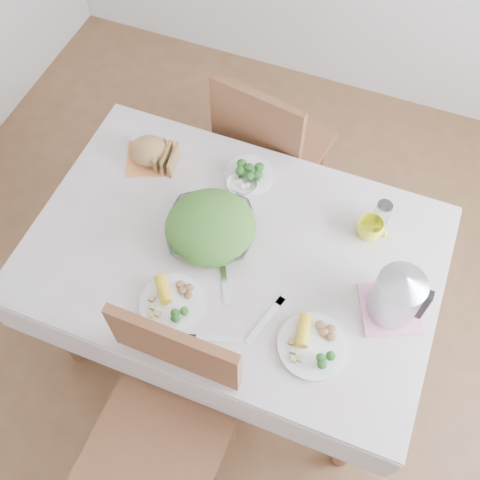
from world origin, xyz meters
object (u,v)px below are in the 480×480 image
(dinner_plate_right, at_px, (313,346))
(dining_table, at_px, (234,296))
(salad_bowl, at_px, (211,231))
(yellow_mug, at_px, (370,228))
(electric_kettle, at_px, (397,294))
(chair_far, at_px, (275,149))
(dinner_plate_left, at_px, (172,303))
(chair_near, at_px, (161,441))

(dinner_plate_right, bearing_deg, dining_table, 147.29)
(salad_bowl, height_order, yellow_mug, yellow_mug)
(dinner_plate_right, bearing_deg, electric_kettle, 47.94)
(chair_far, bearing_deg, dinner_plate_left, 97.84)
(chair_far, bearing_deg, dining_table, 105.97)
(dinner_plate_left, bearing_deg, salad_bowl, 86.81)
(chair_far, relative_size, yellow_mug, 9.72)
(chair_far, xyz_separation_m, yellow_mug, (0.53, -0.51, 0.34))
(dining_table, bearing_deg, yellow_mug, 29.50)
(yellow_mug, bearing_deg, chair_far, 136.28)
(electric_kettle, bearing_deg, dinner_plate_right, -117.72)
(chair_far, bearing_deg, electric_kettle, 140.45)
(yellow_mug, distance_m, electric_kettle, 0.32)
(chair_far, relative_size, dinner_plate_left, 4.34)
(chair_near, xyz_separation_m, yellow_mug, (0.46, 0.91, 0.34))
(yellow_mug, xyz_separation_m, electric_kettle, (0.15, -0.27, 0.08))
(dining_table, relative_size, dinner_plate_left, 6.15)
(chair_far, height_order, dinner_plate_left, chair_far)
(salad_bowl, distance_m, yellow_mug, 0.58)
(dinner_plate_left, distance_m, dinner_plate_right, 0.50)
(dining_table, distance_m, yellow_mug, 0.66)
(chair_far, relative_size, electric_kettle, 4.32)
(chair_near, relative_size, dinner_plate_left, 4.47)
(dining_table, bearing_deg, chair_near, -91.27)
(dining_table, distance_m, chair_near, 0.67)
(dinner_plate_right, xyz_separation_m, yellow_mug, (0.06, 0.50, 0.03))
(dining_table, xyz_separation_m, chair_far, (-0.09, 0.76, 0.09))
(salad_bowl, relative_size, dinner_plate_right, 1.31)
(chair_far, relative_size, dinner_plate_right, 4.14)
(chair_far, height_order, salad_bowl, chair_far)
(dining_table, xyz_separation_m, yellow_mug, (0.44, 0.25, 0.43))
(dinner_plate_left, xyz_separation_m, yellow_mug, (0.56, 0.53, 0.03))
(chair_far, xyz_separation_m, salad_bowl, (-0.01, -0.73, 0.34))
(dining_table, height_order, yellow_mug, yellow_mug)
(dinner_plate_left, height_order, yellow_mug, yellow_mug)
(yellow_mug, bearing_deg, salad_bowl, -157.78)
(yellow_mug, relative_size, electric_kettle, 0.45)
(dinner_plate_left, relative_size, electric_kettle, 1.00)
(chair_near, height_order, electric_kettle, electric_kettle)
(dining_table, height_order, dinner_plate_right, dinner_plate_right)
(dinner_plate_left, height_order, dinner_plate_right, same)
(salad_bowl, xyz_separation_m, dinner_plate_left, (-0.02, -0.31, -0.03))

